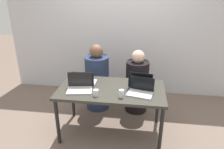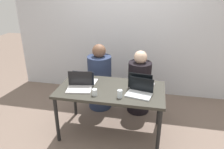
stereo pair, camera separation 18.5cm
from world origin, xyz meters
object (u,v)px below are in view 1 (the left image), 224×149
object	(u,v)px
person_on_left	(97,81)
laptop_back_left	(84,81)
water_glass_right	(121,94)
laptop_front_right	(141,90)
person_on_right	(137,85)
laptop_back_right	(141,83)
laptop_front_left	(80,86)
water_glass_left	(96,93)

from	to	relation	value
person_on_left	laptop_back_left	world-z (taller)	person_on_left
person_on_left	water_glass_right	world-z (taller)	person_on_left
laptop_back_left	laptop_front_right	bearing A→B (deg)	167.17
water_glass_right	person_on_left	bearing A→B (deg)	119.06
person_on_right	laptop_back_right	bearing A→B (deg)	110.90
laptop_back_right	laptop_front_right	xyz separation A→B (m)	(-0.00, -0.21, -0.01)
person_on_right	laptop_front_left	bearing A→B (deg)	59.89
laptop_front_left	laptop_back_left	bearing A→B (deg)	75.10
person_on_left	laptop_back_right	bearing A→B (deg)	132.66
person_on_right	water_glass_left	distance (m)	1.10
person_on_left	laptop_back_right	xyz separation A→B (m)	(0.76, -0.57, 0.27)
laptop_front_right	laptop_front_left	world-z (taller)	laptop_front_left
water_glass_left	person_on_left	bearing A→B (deg)	100.86
person_on_left	person_on_right	distance (m)	0.69
laptop_front_left	laptop_back_right	bearing A→B (deg)	4.86
water_glass_right	laptop_front_right	bearing A→B (deg)	29.41
person_on_right	laptop_back_left	bearing A→B (deg)	52.63
laptop_front_left	water_glass_right	size ratio (longest dim) A/B	3.55
laptop_back_left	laptop_back_right	bearing A→B (deg)	-178.08
person_on_left	laptop_front_right	size ratio (longest dim) A/B	3.19
water_glass_left	laptop_front_right	bearing A→B (deg)	14.02
water_glass_right	water_glass_left	xyz separation A→B (m)	(-0.33, -0.01, -0.01)
laptop_back_left	water_glass_right	bearing A→B (deg)	150.55
person_on_right	laptop_front_left	distance (m)	1.14
laptop_back_right	water_glass_right	bearing A→B (deg)	63.58
person_on_left	laptop_front_left	xyz separation A→B (m)	(-0.08, -0.79, 0.27)
person_on_right	laptop_front_left	world-z (taller)	person_on_right
person_on_right	water_glass_right	world-z (taller)	person_on_right
person_on_right	laptop_front_left	xyz separation A→B (m)	(-0.77, -0.79, 0.30)
person_on_right	water_glass_left	world-z (taller)	person_on_right
laptop_back_left	laptop_front_left	distance (m)	0.19
laptop_back_right	laptop_front_right	distance (m)	0.21
laptop_back_right	laptop_front_left	bearing A→B (deg)	22.76
laptop_front_left	water_glass_right	world-z (taller)	laptop_front_left
laptop_front_right	person_on_left	bearing A→B (deg)	146.28
laptop_back_right	laptop_front_right	bearing A→B (deg)	98.25
laptop_back_left	person_on_left	bearing A→B (deg)	-95.72
person_on_left	laptop_back_left	size ratio (longest dim) A/B	3.72
person_on_left	water_glass_left	world-z (taller)	person_on_left
laptop_front_right	person_on_right	bearing A→B (deg)	106.99
person_on_right	laptop_back_right	distance (m)	0.65
water_glass_right	person_on_right	bearing A→B (deg)	78.95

